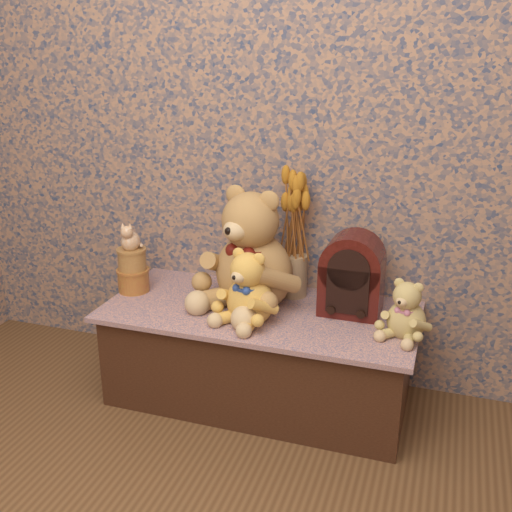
{
  "coord_description": "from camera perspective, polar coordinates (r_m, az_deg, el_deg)",
  "views": [
    {
      "loc": [
        0.68,
        -0.86,
        1.4
      ],
      "look_at": [
        0.0,
        1.17,
        0.64
      ],
      "focal_mm": 42.43,
      "sensor_mm": 36.0,
      "label": 1
    }
  ],
  "objects": [
    {
      "name": "cat_figurine",
      "position": [
        2.54,
        -11.77,
        1.93
      ],
      "size": [
        0.1,
        0.11,
        0.12
      ],
      "primitive_type": null,
      "rotation": [
        0.0,
        0.0,
        0.09
      ],
      "color": "silver",
      "rests_on": "biscuit_tin_upper"
    },
    {
      "name": "teddy_medium",
      "position": [
        2.25,
        -0.57,
        -2.56
      ],
      "size": [
        0.32,
        0.35,
        0.3
      ],
      "primitive_type": null,
      "rotation": [
        0.0,
        0.0,
        -0.34
      ],
      "color": "#CB8739",
      "rests_on": "display_shelf"
    },
    {
      "name": "dried_stalks",
      "position": [
        2.41,
        3.76,
        4.27
      ],
      "size": [
        0.2,
        0.2,
        0.37
      ],
      "primitive_type": null,
      "rotation": [
        0.0,
        0.0,
        -0.04
      ],
      "color": "#B6701D",
      "rests_on": "ceramic_vase"
    },
    {
      "name": "biscuit_tin_lower",
      "position": [
        2.61,
        -11.47,
        -2.26
      ],
      "size": [
        0.16,
        0.16,
        0.09
      ],
      "primitive_type": "cylinder",
      "rotation": [
        0.0,
        0.0,
        0.28
      ],
      "color": "gold",
      "rests_on": "display_shelf"
    },
    {
      "name": "teddy_large",
      "position": [
        2.36,
        -0.18,
        1.27
      ],
      "size": [
        0.54,
        0.59,
        0.51
      ],
      "primitive_type": null,
      "rotation": [
        0.0,
        0.0,
        -0.34
      ],
      "color": "#AD7A43",
      "rests_on": "display_shelf"
    },
    {
      "name": "ceramic_vase",
      "position": [
        2.5,
        3.62,
        -1.83
      ],
      "size": [
        0.14,
        0.14,
        0.18
      ],
      "primitive_type": "cylinder",
      "rotation": [
        0.0,
        0.0,
        0.38
      ],
      "color": "tan",
      "rests_on": "display_shelf"
    },
    {
      "name": "teddy_small",
      "position": [
        2.21,
        14.09,
        -4.61
      ],
      "size": [
        0.25,
        0.27,
        0.23
      ],
      "primitive_type": null,
      "rotation": [
        0.0,
        0.0,
        -0.35
      ],
      "color": "tan",
      "rests_on": "display_shelf"
    },
    {
      "name": "cathedral_radio",
      "position": [
        2.34,
        9.06,
        -1.64
      ],
      "size": [
        0.24,
        0.17,
        0.32
      ],
      "primitive_type": null,
      "rotation": [
        0.0,
        0.0,
        -0.01
      ],
      "color": "#3A0E0A",
      "rests_on": "display_shelf"
    },
    {
      "name": "display_shelf",
      "position": [
        2.49,
        0.37,
        -9.21
      ],
      "size": [
        1.23,
        0.58,
        0.4
      ],
      "primitive_type": "cube",
      "color": "#3A4577",
      "rests_on": "ground"
    },
    {
      "name": "biscuit_tin_upper",
      "position": [
        2.58,
        -11.61,
        -0.34
      ],
      "size": [
        0.15,
        0.15,
        0.09
      ],
      "primitive_type": "cylinder",
      "rotation": [
        0.0,
        0.0,
        -0.38
      ],
      "color": "tan",
      "rests_on": "biscuit_tin_lower"
    }
  ]
}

